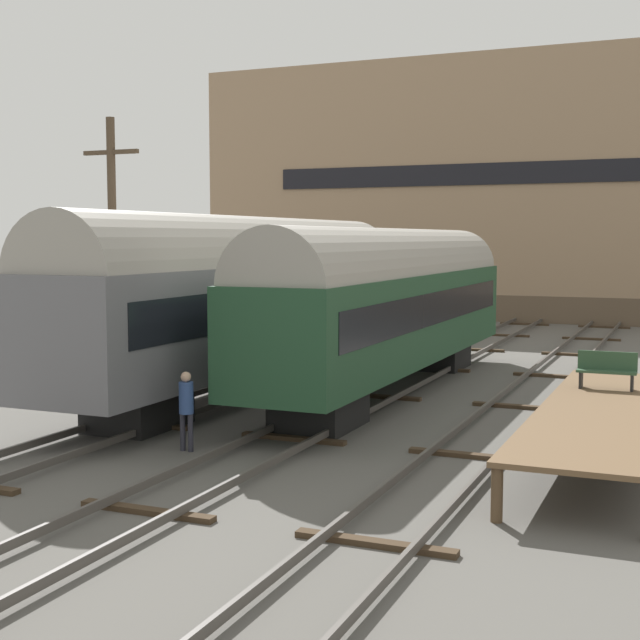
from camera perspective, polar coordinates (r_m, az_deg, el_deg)
The scene contains 11 objects.
ground_plane at distance 23.64m, azimuth 1.34°, elevation -6.22°, with size 200.00×200.00×0.00m, color #56544F.
track_left at distance 25.40m, azimuth -7.40°, elevation -5.12°, with size 2.60×60.00×0.26m.
track_middle at distance 23.61m, azimuth 1.34°, elevation -5.88°, with size 2.60×60.00×0.26m.
track_right at distance 22.45m, azimuth 11.27°, elevation -6.56°, with size 2.60×60.00×0.26m.
train_car_grey at distance 27.50m, azimuth -4.50°, elevation 1.81°, with size 3.08×18.63×5.37m.
train_car_green at distance 27.09m, azimuth 4.56°, elevation 1.33°, with size 2.90×17.09×5.00m.
station_platform at distance 20.27m, azimuth 17.71°, elevation -5.66°, with size 2.67×11.11×1.04m.
bench at distance 22.80m, azimuth 17.89°, elevation -3.00°, with size 1.40×0.40×0.91m.
person_worker at distance 19.92m, azimuth -8.56°, elevation -5.29°, with size 0.32×0.32×1.78m.
utility_pole at distance 25.96m, azimuth -13.10°, elevation 4.01°, with size 1.80×0.24×8.07m.
warehouse_building at distance 56.40m, azimuth 11.38°, elevation 8.03°, with size 34.58×10.89×15.02m.
Camera 1 is at (8.53, -21.53, 4.71)m, focal length 50.00 mm.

